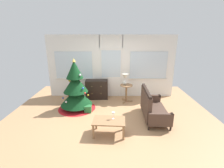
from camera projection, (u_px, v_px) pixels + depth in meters
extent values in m
plane|color=#AD7F56|center=(110.00, 120.00, 5.02)|extent=(6.76, 6.76, 0.00)
cube|color=white|center=(74.00, 67.00, 6.66)|extent=(2.15, 0.08, 2.55)
cube|color=white|center=(148.00, 67.00, 6.63)|extent=(2.15, 0.08, 2.55)
cube|color=white|center=(111.00, 41.00, 6.34)|extent=(0.94, 0.08, 0.50)
cube|color=silver|center=(111.00, 73.00, 6.68)|extent=(0.90, 0.05, 2.05)
cube|color=white|center=(111.00, 86.00, 6.83)|extent=(0.78, 0.02, 0.80)
cube|color=silver|center=(111.00, 64.00, 6.55)|extent=(0.78, 0.01, 1.10)
cube|color=silver|center=(74.00, 65.00, 6.58)|extent=(1.50, 0.01, 1.10)
cube|color=silver|center=(148.00, 65.00, 6.55)|extent=(1.50, 0.01, 1.10)
cube|color=silver|center=(75.00, 79.00, 6.73)|extent=(1.59, 0.06, 0.03)
cube|color=silver|center=(148.00, 79.00, 6.71)|extent=(1.59, 0.06, 0.03)
cylinder|color=#4C331E|center=(77.00, 105.00, 5.78)|extent=(0.10, 0.10, 0.22)
cone|color=red|center=(77.00, 107.00, 5.80)|extent=(1.32, 1.32, 0.10)
cone|color=#0F3819|center=(76.00, 96.00, 5.68)|extent=(1.11, 1.11, 0.61)
cone|color=#0F3819|center=(75.00, 83.00, 5.54)|extent=(0.85, 0.85, 0.61)
cone|color=#0F3819|center=(74.00, 69.00, 5.39)|extent=(0.58, 0.58, 0.61)
cone|color=#E0BC4C|center=(74.00, 60.00, 5.30)|extent=(0.12, 0.12, 0.12)
sphere|color=red|center=(69.00, 95.00, 5.97)|extent=(0.08, 0.08, 0.08)
sphere|color=gold|center=(69.00, 81.00, 5.69)|extent=(0.08, 0.08, 0.08)
sphere|color=silver|center=(80.00, 75.00, 5.30)|extent=(0.08, 0.08, 0.08)
sphere|color=#264CB2|center=(83.00, 88.00, 5.37)|extent=(0.07, 0.07, 0.07)
sphere|color=red|center=(85.00, 93.00, 5.43)|extent=(0.06, 0.06, 0.06)
sphere|color=gold|center=(88.00, 95.00, 5.82)|extent=(0.07, 0.07, 0.07)
sphere|color=silver|center=(66.00, 102.00, 5.41)|extent=(0.07, 0.07, 0.07)
sphere|color=#264CB2|center=(63.00, 98.00, 5.66)|extent=(0.06, 0.06, 0.06)
cube|color=black|center=(97.00, 89.00, 6.62)|extent=(0.92, 0.46, 0.78)
sphere|color=tan|center=(92.00, 87.00, 6.35)|extent=(0.03, 0.03, 0.03)
sphere|color=tan|center=(101.00, 86.00, 6.36)|extent=(0.03, 0.03, 0.03)
sphere|color=tan|center=(92.00, 94.00, 6.44)|extent=(0.03, 0.03, 0.03)
sphere|color=tan|center=(101.00, 94.00, 6.45)|extent=(0.03, 0.03, 0.03)
cylinder|color=black|center=(171.00, 128.00, 4.44)|extent=(0.05, 0.05, 0.14)
cylinder|color=black|center=(159.00, 107.00, 5.74)|extent=(0.05, 0.05, 0.14)
cylinder|color=black|center=(149.00, 128.00, 4.46)|extent=(0.05, 0.05, 0.14)
cylinder|color=black|center=(142.00, 107.00, 5.76)|extent=(0.05, 0.05, 0.14)
cube|color=#473328|center=(155.00, 112.00, 5.06)|extent=(0.75, 1.31, 0.14)
cube|color=#473328|center=(146.00, 101.00, 4.96)|extent=(0.16, 1.30, 0.62)
cube|color=black|center=(147.00, 90.00, 4.86)|extent=(0.11, 1.27, 0.06)
cube|color=#473328|center=(161.00, 120.00, 4.36)|extent=(0.66, 0.11, 0.38)
cylinder|color=black|center=(172.00, 114.00, 4.30)|extent=(0.09, 0.09, 0.09)
cube|color=#473328|center=(151.00, 100.00, 5.68)|extent=(0.66, 0.11, 0.38)
cylinder|color=black|center=(159.00, 96.00, 5.62)|extent=(0.09, 0.09, 0.09)
cylinder|color=#8E6642|center=(126.00, 85.00, 6.21)|extent=(0.48, 0.48, 0.02)
cylinder|color=#8E6642|center=(126.00, 94.00, 6.31)|extent=(0.07, 0.07, 0.66)
cube|color=#8E6642|center=(130.00, 101.00, 6.40)|extent=(0.20, 0.05, 0.04)
cube|color=#8E6642|center=(124.00, 100.00, 6.53)|extent=(0.14, 0.20, 0.04)
cube|color=#8E6642|center=(124.00, 102.00, 6.27)|extent=(0.14, 0.20, 0.04)
sphere|color=silver|center=(125.00, 83.00, 6.22)|extent=(0.16, 0.16, 0.16)
cylinder|color=silver|center=(125.00, 79.00, 6.18)|extent=(0.02, 0.02, 0.06)
cone|color=silver|center=(125.00, 76.00, 6.14)|extent=(0.28, 0.28, 0.20)
cube|color=#8E6642|center=(109.00, 121.00, 4.19)|extent=(0.87, 0.57, 0.03)
cube|color=#8E6642|center=(93.00, 132.00, 4.07)|extent=(0.05, 0.05, 0.38)
cube|color=#8E6642|center=(123.00, 133.00, 4.02)|extent=(0.05, 0.05, 0.38)
cube|color=#8E6642|center=(96.00, 123.00, 4.49)|extent=(0.05, 0.05, 0.38)
cube|color=#8E6642|center=(123.00, 124.00, 4.44)|extent=(0.05, 0.05, 0.38)
cylinder|color=silver|center=(113.00, 119.00, 4.25)|extent=(0.06, 0.06, 0.01)
cylinder|color=silver|center=(113.00, 117.00, 4.24)|extent=(0.01, 0.01, 0.10)
cone|color=silver|center=(113.00, 114.00, 4.21)|extent=(0.08, 0.08, 0.09)
cube|color=#266633|center=(88.00, 109.00, 5.49)|extent=(0.23, 0.21, 0.23)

